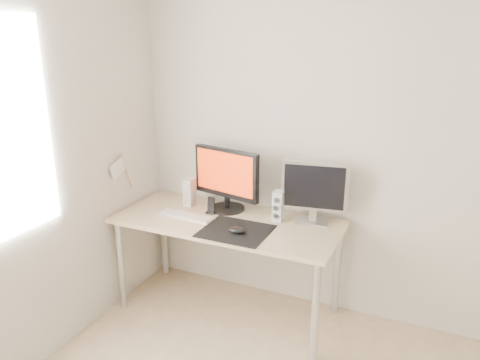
% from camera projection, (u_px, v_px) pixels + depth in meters
% --- Properties ---
extents(wall_back, '(3.50, 0.00, 3.50)m').
position_uv_depth(wall_back, '(377.00, 150.00, 3.10)').
color(wall_back, silver).
rests_on(wall_back, ground).
extents(mousepad, '(0.45, 0.40, 0.00)m').
position_uv_depth(mousepad, '(236.00, 231.00, 3.12)').
color(mousepad, black).
rests_on(mousepad, desk).
extents(mouse, '(0.12, 0.07, 0.04)m').
position_uv_depth(mouse, '(237.00, 230.00, 3.08)').
color(mouse, black).
rests_on(mouse, mousepad).
extents(desk, '(1.60, 0.70, 0.73)m').
position_uv_depth(desk, '(227.00, 230.00, 3.33)').
color(desk, '#D1B587').
rests_on(desk, ground).
extents(main_monitor, '(0.55, 0.31, 0.47)m').
position_uv_depth(main_monitor, '(226.00, 177.00, 3.41)').
color(main_monitor, black).
rests_on(main_monitor, desk).
extents(second_monitor, '(0.45, 0.19, 0.43)m').
position_uv_depth(second_monitor, '(314.00, 190.00, 3.19)').
color(second_monitor, silver).
rests_on(second_monitor, desk).
extents(speaker_left, '(0.07, 0.08, 0.22)m').
position_uv_depth(speaker_left, '(189.00, 192.00, 3.54)').
color(speaker_left, silver).
rests_on(speaker_left, desk).
extents(speaker_right, '(0.07, 0.08, 0.22)m').
position_uv_depth(speaker_right, '(278.00, 206.00, 3.26)').
color(speaker_right, silver).
rests_on(speaker_right, desk).
extents(keyboard, '(0.43, 0.14, 0.02)m').
position_uv_depth(keyboard, '(186.00, 216.00, 3.35)').
color(keyboard, silver).
rests_on(keyboard, desk).
extents(phone_dock, '(0.07, 0.06, 0.12)m').
position_uv_depth(phone_dock, '(211.00, 208.00, 3.41)').
color(phone_dock, black).
rests_on(phone_dock, desk).
extents(pennant, '(0.01, 0.23, 0.29)m').
position_uv_depth(pennant, '(121.00, 169.00, 3.39)').
color(pennant, '#A57F54').
rests_on(pennant, wall_left).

